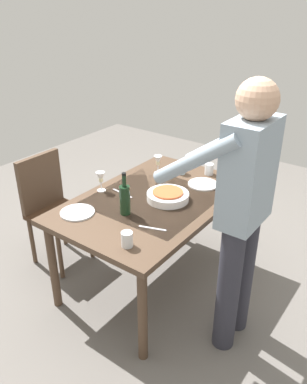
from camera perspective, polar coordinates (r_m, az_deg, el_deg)
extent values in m
plane|color=#66605B|center=(3.21, 0.00, -12.51)|extent=(6.00, 6.00, 0.00)
cube|color=#4C3828|center=(2.82, 0.00, -1.27)|extent=(1.43, 0.93, 0.04)
cube|color=#B2B7C1|center=(2.81, 0.00, -0.95)|extent=(0.79, 0.79, 0.00)
cylinder|color=#4C3828|center=(3.66, 1.02, -0.73)|extent=(0.06, 0.06, 0.69)
cylinder|color=#4C3828|center=(2.86, -14.44, -10.43)|extent=(0.06, 0.06, 0.69)
cylinder|color=#4C3828|center=(3.32, 12.23, -4.46)|extent=(0.06, 0.06, 0.69)
cylinder|color=#4C3828|center=(2.42, -1.61, -17.55)|extent=(0.06, 0.06, 0.69)
cube|color=#352114|center=(3.25, -13.66, -3.22)|extent=(0.40, 0.40, 0.04)
cube|color=#4C3828|center=(3.27, -16.19, 1.48)|extent=(0.40, 0.04, 0.45)
cylinder|color=#4C3828|center=(3.57, -13.03, -4.42)|extent=(0.04, 0.04, 0.43)
cylinder|color=#4C3828|center=(3.40, -17.30, -6.74)|extent=(0.04, 0.04, 0.43)
cylinder|color=#4C3828|center=(3.35, -9.14, -6.28)|extent=(0.04, 0.04, 0.43)
cylinder|color=#4C3828|center=(3.17, -13.49, -8.90)|extent=(0.04, 0.04, 0.43)
cylinder|color=#2D2D38|center=(2.48, 10.84, -13.85)|extent=(0.14, 0.14, 0.88)
cylinder|color=#2D2D38|center=(2.63, 12.83, -11.45)|extent=(0.14, 0.14, 0.88)
cube|color=#8C9EAD|center=(2.17, 13.70, 2.70)|extent=(0.36, 0.20, 0.60)
sphere|color=tan|center=(2.04, 14.93, 12.95)|extent=(0.22, 0.22, 0.22)
cylinder|color=#8C9EAD|center=(2.09, 6.06, 4.64)|extent=(0.08, 0.52, 0.40)
cylinder|color=#8C9EAD|center=(2.38, 10.33, 7.10)|extent=(0.08, 0.52, 0.40)
cylinder|color=black|center=(2.58, -4.20, -1.19)|extent=(0.07, 0.07, 0.20)
cylinder|color=black|center=(2.51, -4.30, 1.63)|extent=(0.03, 0.03, 0.08)
cylinder|color=black|center=(2.49, -4.34, 2.62)|extent=(0.03, 0.03, 0.02)
cylinder|color=white|center=(2.94, -7.60, 0.24)|extent=(0.06, 0.06, 0.01)
cylinder|color=white|center=(2.92, -7.64, 0.91)|extent=(0.01, 0.01, 0.07)
cone|color=white|center=(2.89, -7.73, 2.20)|extent=(0.07, 0.07, 0.07)
cylinder|color=beige|center=(2.90, -7.70, 1.79)|extent=(0.03, 0.03, 0.03)
cylinder|color=white|center=(3.20, 0.65, 2.83)|extent=(0.06, 0.06, 0.01)
cylinder|color=white|center=(3.19, 0.65, 3.45)|extent=(0.01, 0.01, 0.07)
cone|color=white|center=(3.16, 0.66, 4.66)|extent=(0.07, 0.07, 0.07)
cylinder|color=beige|center=(3.17, 0.65, 4.28)|extent=(0.03, 0.03, 0.03)
cylinder|color=silver|center=(2.28, -3.88, -6.89)|extent=(0.07, 0.07, 0.09)
cylinder|color=silver|center=(3.19, 4.05, 3.46)|extent=(0.07, 0.07, 0.09)
cylinder|color=silver|center=(3.20, 8.12, 3.33)|extent=(0.07, 0.07, 0.09)
cylinder|color=silver|center=(2.77, 2.10, -0.65)|extent=(0.30, 0.30, 0.05)
cylinder|color=#C6562D|center=(2.76, 2.11, -0.22)|extent=(0.22, 0.22, 0.03)
cylinder|color=silver|center=(3.03, 7.23, 1.14)|extent=(0.23, 0.23, 0.01)
cylinder|color=silver|center=(2.67, -11.05, -2.94)|extent=(0.23, 0.23, 0.01)
cube|color=silver|center=(2.88, -4.57, -0.19)|extent=(0.04, 0.20, 0.00)
cube|color=silver|center=(2.45, -0.14, -5.32)|extent=(0.07, 0.17, 0.00)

